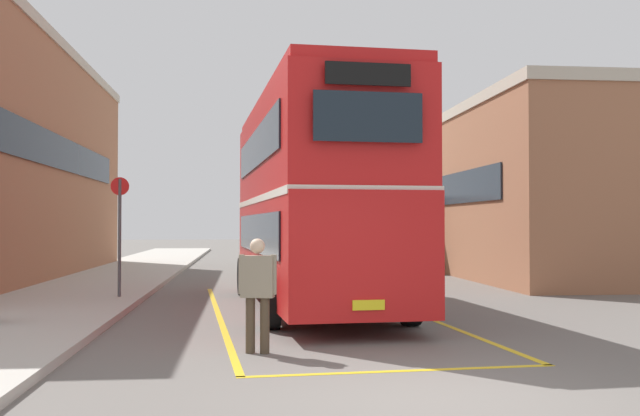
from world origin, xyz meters
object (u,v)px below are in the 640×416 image
object	(u,v)px
single_deck_bus	(375,230)
bus_stop_sign	(120,225)
pedestrian_boarding	(258,287)
double_decker_bus	(312,197)

from	to	relation	value
single_deck_bus	bus_stop_sign	size ratio (longest dim) A/B	3.40
bus_stop_sign	pedestrian_boarding	bearing A→B (deg)	-66.17
double_decker_bus	single_deck_bus	world-z (taller)	double_decker_bus
pedestrian_boarding	bus_stop_sign	distance (m)	8.02
single_deck_bus	bus_stop_sign	world-z (taller)	bus_stop_sign
single_deck_bus	pedestrian_boarding	distance (m)	22.87
single_deck_bus	pedestrian_boarding	world-z (taller)	single_deck_bus
double_decker_bus	single_deck_bus	xyz separation A→B (m)	(4.46, 16.39, -0.87)
double_decker_bus	bus_stop_sign	world-z (taller)	double_decker_bus
pedestrian_boarding	single_deck_bus	bearing A→B (deg)	75.30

